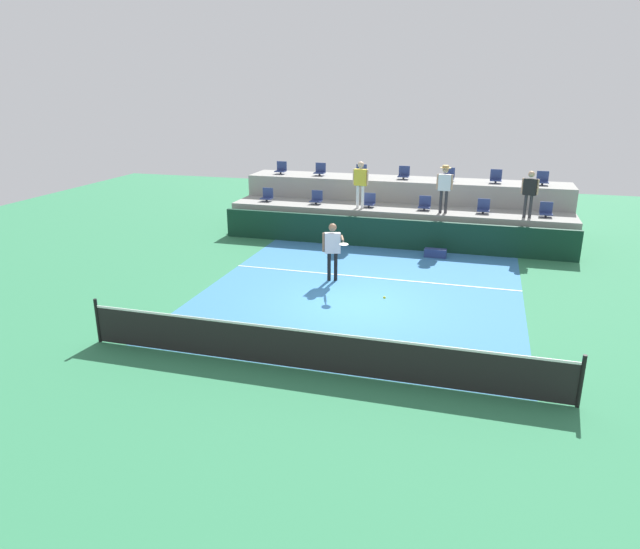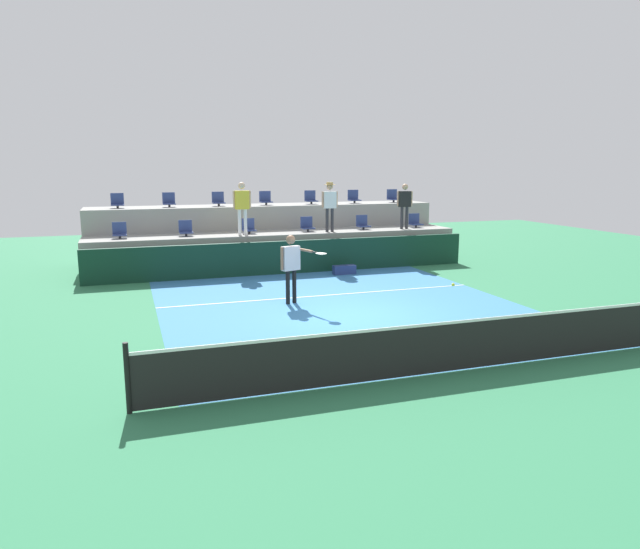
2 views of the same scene
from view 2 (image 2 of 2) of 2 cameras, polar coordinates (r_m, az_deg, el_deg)
ground_plane at (r=13.80m, az=3.60°, el=-4.20°), size 40.00×40.00×0.00m
court_inner_paint at (r=14.70m, az=2.12°, el=-3.25°), size 9.00×10.00×0.01m
court_service_line at (r=15.98m, az=0.34°, el=-2.09°), size 9.00×0.06×0.00m
tennis_net at (r=10.23m, az=12.22°, el=-6.87°), size 10.48×0.08×1.07m
sponsor_backboard at (r=19.26m, az=-3.16°, el=1.73°), size 13.00×0.16×1.10m
seating_tier_lower at (r=20.49m, az=-4.14°, el=2.47°), size 13.00×1.80×1.25m
seating_tier_upper at (r=22.17m, az=-5.34°, el=4.18°), size 13.00×1.80×2.10m
stadium_chair_lower_far_left at (r=19.68m, az=-19.24°, el=4.03°), size 0.44×0.40×0.52m
stadium_chair_lower_left at (r=19.77m, az=-13.16°, el=4.37°), size 0.44×0.40×0.52m
stadium_chair_lower_mid_left at (r=20.08m, az=-7.08°, el=4.67°), size 0.44×0.40×0.52m
stadium_chair_lower_mid_right at (r=20.61m, az=-1.27°, el=4.90°), size 0.44×0.40×0.52m
stadium_chair_lower_right at (r=21.35m, az=4.25°, el=5.07°), size 0.44×0.40×0.52m
stadium_chair_lower_far_right at (r=22.28m, az=9.40°, el=5.19°), size 0.44×0.40×0.52m
stadium_chair_upper_far_left at (r=21.40m, az=-19.44°, el=6.79°), size 0.44×0.40×0.52m
stadium_chair_upper_left at (r=21.45m, az=-14.74°, el=7.06°), size 0.44×0.40×0.52m
stadium_chair_upper_mid_left at (r=21.65m, az=-10.04°, el=7.27°), size 0.44×0.40×0.52m
stadium_chair_upper_center at (r=21.99m, az=-5.41°, el=7.44°), size 0.44×0.40×0.52m
stadium_chair_upper_mid_right at (r=22.47m, az=-0.93°, el=7.55°), size 0.44×0.40×0.52m
stadium_chair_upper_right at (r=23.09m, az=3.37°, el=7.62°), size 0.44×0.40×0.52m
stadium_chair_upper_far_right at (r=23.78m, az=7.23°, el=7.64°), size 0.44×0.40×0.52m
tennis_player at (r=14.87m, az=-2.81°, el=1.28°), size 1.03×1.16×1.80m
spectator_in_white at (r=19.58m, az=-7.73°, el=7.04°), size 0.62×0.25×1.77m
spectator_with_hat at (r=20.41m, az=0.97°, el=7.26°), size 0.59×0.42×1.75m
spectator_leaning_on_rail at (r=21.58m, az=8.39°, el=7.12°), size 0.58×0.28×1.66m
tennis_ball at (r=12.10m, az=13.06°, el=-0.99°), size 0.07×0.07×0.07m
equipment_bag at (r=19.16m, az=2.42°, el=0.48°), size 0.76×0.28×0.30m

